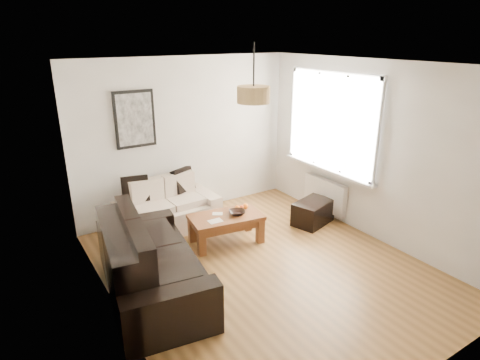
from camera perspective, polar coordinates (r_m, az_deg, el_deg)
floor at (r=5.53m, az=3.44°, el=-12.10°), size 4.50×4.50×0.00m
ceiling at (r=4.70m, az=4.11°, el=15.87°), size 3.80×4.50×0.00m
wall_back at (r=6.83m, az=-7.53°, el=5.93°), size 3.80×0.04×2.60m
wall_front at (r=3.57m, az=25.87°, el=-9.32°), size 3.80×0.04×2.60m
wall_left at (r=4.20m, az=-17.73°, el=-3.88°), size 0.04×4.50×2.60m
wall_right at (r=6.24m, az=18.00°, el=3.79°), size 0.04×4.50×2.60m
window_bay at (r=6.66m, az=12.77°, el=7.90°), size 0.14×1.90×1.60m
radiator at (r=6.98m, az=11.78°, el=-1.97°), size 0.10×0.90×0.52m
poster at (r=6.41m, az=-14.51°, el=8.23°), size 0.62×0.04×0.87m
pendant_shade at (r=4.99m, az=1.90°, el=11.86°), size 0.40×0.40×0.20m
loveseat_cream at (r=6.49m, az=-10.09°, el=-3.56°), size 1.55×0.89×0.76m
sofa_leather at (r=4.95m, az=-12.32°, el=-10.71°), size 1.29×2.18×0.89m
coffee_table at (r=6.04m, az=-1.97°, el=-6.82°), size 1.11×0.72×0.43m
ottoman at (r=6.72m, az=10.17°, el=-4.47°), size 0.76×0.59×0.38m
cushion_left at (r=6.40m, az=-14.44°, el=-1.22°), size 0.42×0.21×0.40m
cushion_right at (r=6.67m, az=-8.00°, el=-0.00°), size 0.40×0.25×0.38m
fruit_bowl at (r=5.97m, az=-0.41°, el=-4.58°), size 0.30×0.30×0.06m
orange_a at (r=6.12m, az=0.24°, el=-3.83°), size 0.08×0.08×0.06m
orange_b at (r=6.15m, az=0.76°, el=-3.68°), size 0.10×0.10×0.08m
orange_c at (r=6.11m, az=-0.37°, el=-3.88°), size 0.09×0.09×0.07m
papers at (r=5.78m, az=-3.48°, el=-5.75°), size 0.20×0.15×0.01m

